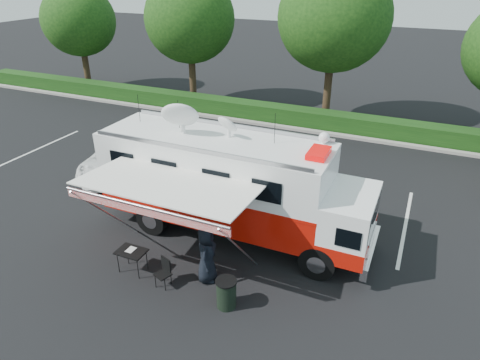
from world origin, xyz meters
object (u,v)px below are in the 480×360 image
object	(u,v)px
trash_bin	(226,293)
command_truck	(232,185)
folding_table	(131,252)
white_suv	(123,170)

from	to	relation	value
trash_bin	command_truck	bearing A→B (deg)	112.46
command_truck	folding_table	size ratio (longest dim) A/B	10.37
white_suv	trash_bin	size ratio (longest dim) A/B	6.00
white_suv	trash_bin	bearing A→B (deg)	-51.34
white_suv	command_truck	bearing A→B (deg)	-36.36
trash_bin	folding_table	bearing A→B (deg)	176.74
white_suv	trash_bin	distance (m)	10.10
command_truck	trash_bin	bearing A→B (deg)	-67.54
command_truck	white_suv	bearing A→B (deg)	158.91
trash_bin	white_suv	bearing A→B (deg)	143.92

